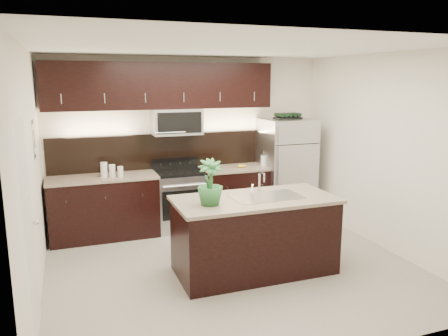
{
  "coord_description": "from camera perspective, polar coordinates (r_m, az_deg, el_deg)",
  "views": [
    {
      "loc": [
        -1.86,
        -4.83,
        2.34
      ],
      "look_at": [
        0.08,
        0.55,
        1.18
      ],
      "focal_mm": 35.0,
      "sensor_mm": 36.0,
      "label": 1
    }
  ],
  "objects": [
    {
      "name": "counter_run",
      "position": [
        6.93,
        -7.43,
        -4.3
      ],
      "size": [
        3.51,
        0.65,
        0.94
      ],
      "color": "black",
      "rests_on": "ground"
    },
    {
      "name": "bananas",
      "position": [
        7.08,
        2.0,
        0.23
      ],
      "size": [
        0.18,
        0.15,
        0.05
      ],
      "primitive_type": "ellipsoid",
      "rotation": [
        0.0,
        0.0,
        0.22
      ],
      "color": "gold",
      "rests_on": "counter_run"
    },
    {
      "name": "french_press",
      "position": [
        7.26,
        5.16,
        1.07
      ],
      "size": [
        0.09,
        0.09,
        0.26
      ],
      "rotation": [
        0.0,
        0.0,
        -0.35
      ],
      "color": "silver",
      "rests_on": "counter_run"
    },
    {
      "name": "sink_faucet",
      "position": [
        5.35,
        5.49,
        -3.57
      ],
      "size": [
        0.84,
        0.5,
        0.28
      ],
      "color": "silver",
      "rests_on": "island"
    },
    {
      "name": "canisters",
      "position": [
        6.6,
        -14.64,
        -0.32
      ],
      "size": [
        0.31,
        0.17,
        0.22
      ],
      "rotation": [
        0.0,
        0.0,
        -0.33
      ],
      "color": "silver",
      "rests_on": "counter_run"
    },
    {
      "name": "wine_rack",
      "position": [
        7.35,
        8.32,
        6.72
      ],
      "size": [
        0.42,
        0.26,
        0.1
      ],
      "color": "black",
      "rests_on": "refrigerator"
    },
    {
      "name": "upper_fixtures",
      "position": [
        6.82,
        -7.84,
        9.67
      ],
      "size": [
        3.49,
        0.4,
        1.66
      ],
      "color": "black",
      "rests_on": "counter_run"
    },
    {
      "name": "island",
      "position": [
        5.43,
        3.99,
        -8.69
      ],
      "size": [
        1.96,
        0.96,
        0.94
      ],
      "color": "black",
      "rests_on": "ground"
    },
    {
      "name": "refrigerator",
      "position": [
        7.48,
        8.12,
        -0.15
      ],
      "size": [
        0.82,
        0.74,
        1.7
      ],
      "primitive_type": "cube",
      "color": "#B2B2B7",
      "rests_on": "ground"
    },
    {
      "name": "plant",
      "position": [
        4.93,
        -1.82,
        -1.88
      ],
      "size": [
        0.3,
        0.3,
        0.52
      ],
      "primitive_type": "imported",
      "rotation": [
        0.0,
        0.0,
        -0.02
      ],
      "color": "#27622C",
      "rests_on": "island"
    },
    {
      "name": "ground",
      "position": [
        5.68,
        1.13,
        -12.86
      ],
      "size": [
        4.5,
        4.5,
        0.0
      ],
      "primitive_type": "plane",
      "color": "gray",
      "rests_on": "ground"
    },
    {
      "name": "room_walls",
      "position": [
        5.14,
        0.19,
        4.27
      ],
      "size": [
        4.52,
        4.02,
        2.71
      ],
      "color": "silver",
      "rests_on": "ground"
    }
  ]
}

